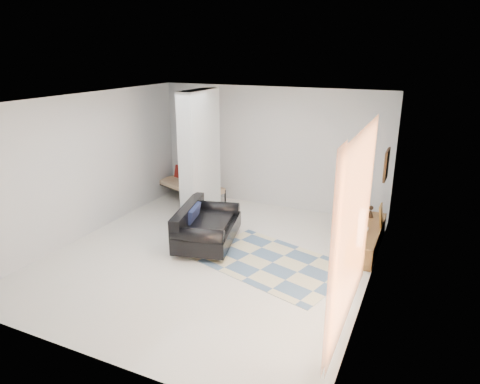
% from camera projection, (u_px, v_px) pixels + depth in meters
% --- Properties ---
extents(floor, '(6.00, 6.00, 0.00)m').
position_uv_depth(floor, '(211.00, 256.00, 7.80)').
color(floor, silver).
rests_on(floor, ground).
extents(ceiling, '(6.00, 6.00, 0.00)m').
position_uv_depth(ceiling, '(208.00, 100.00, 6.91)').
color(ceiling, white).
rests_on(ceiling, wall_back).
extents(wall_back, '(6.00, 0.00, 6.00)m').
position_uv_depth(wall_back, '(271.00, 148.00, 9.95)').
color(wall_back, silver).
rests_on(wall_back, ground).
extents(wall_front, '(6.00, 0.00, 6.00)m').
position_uv_depth(wall_front, '(82.00, 254.00, 4.77)').
color(wall_front, silver).
rests_on(wall_front, ground).
extents(wall_left, '(0.00, 6.00, 6.00)m').
position_uv_depth(wall_left, '(87.00, 165.00, 8.44)').
color(wall_left, silver).
rests_on(wall_left, ground).
extents(wall_right, '(0.00, 6.00, 6.00)m').
position_uv_depth(wall_right, '(375.00, 205.00, 6.27)').
color(wall_right, silver).
rests_on(wall_right, ground).
extents(partition_column, '(0.35, 1.20, 2.80)m').
position_uv_depth(partition_column, '(200.00, 156.00, 9.17)').
color(partition_column, silver).
rests_on(partition_column, floor).
extents(hallway_door, '(0.85, 0.06, 2.04)m').
position_uv_depth(hallway_door, '(193.00, 156.00, 10.86)').
color(hallway_door, white).
rests_on(hallway_door, floor).
extents(curtain, '(0.00, 2.55, 2.55)m').
position_uv_depth(curtain, '(355.00, 230.00, 5.29)').
color(curtain, orange).
rests_on(curtain, wall_right).
extents(wall_art, '(0.04, 0.45, 0.55)m').
position_uv_depth(wall_art, '(387.00, 165.00, 7.52)').
color(wall_art, '#39210F').
rests_on(wall_art, wall_right).
extents(media_console, '(0.45, 1.89, 0.80)m').
position_uv_depth(media_console, '(367.00, 238.00, 8.05)').
color(media_console, brown).
rests_on(media_console, floor).
extents(loveseat, '(1.34, 1.85, 0.76)m').
position_uv_depth(loveseat, '(205.00, 227.00, 8.18)').
color(loveseat, silver).
rests_on(loveseat, floor).
extents(daybed, '(1.95, 1.35, 0.77)m').
position_uv_depth(daybed, '(190.00, 184.00, 10.57)').
color(daybed, black).
rests_on(daybed, floor).
extents(area_rug, '(2.89, 2.33, 0.01)m').
position_uv_depth(area_rug, '(273.00, 263.00, 7.53)').
color(area_rug, beige).
rests_on(area_rug, floor).
extents(cylinder_lamp, '(0.12, 0.12, 0.65)m').
position_uv_depth(cylinder_lamp, '(361.00, 228.00, 7.19)').
color(cylinder_lamp, beige).
rests_on(cylinder_lamp, media_console).
extents(bronze_figurine, '(0.13, 0.13, 0.24)m').
position_uv_depth(bronze_figurine, '(371.00, 212.00, 8.48)').
color(bronze_figurine, black).
rests_on(bronze_figurine, media_console).
extents(vase, '(0.17, 0.17, 0.17)m').
position_uv_depth(vase, '(364.00, 227.00, 7.83)').
color(vase, silver).
rests_on(vase, media_console).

